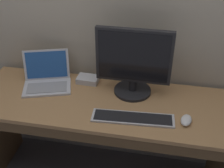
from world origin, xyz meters
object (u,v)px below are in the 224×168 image
Objects in this scene: computer_mouse at (186,120)px; external_drive_box at (88,79)px; wired_keyboard at (133,118)px; laptop_silver at (47,79)px; external_monitor at (134,63)px.

external_drive_box is at bearing 165.91° from computer_mouse.
laptop_silver is at bearing 158.37° from wired_keyboard.
computer_mouse is (0.31, 0.03, 0.01)m from wired_keyboard.
computer_mouse is 0.70× the size of external_drive_box.
external_drive_box is (0.27, 0.09, -0.03)m from laptop_silver.
computer_mouse is 0.75m from external_drive_box.
external_monitor is at bearing 1.52° from laptop_silver.
laptop_silver is 0.76× the size of wired_keyboard.
external_monitor is 0.35m from wired_keyboard.
computer_mouse is (0.35, -0.24, -0.22)m from external_monitor.
laptop_silver is at bearing -160.77° from external_drive_box.
computer_mouse is at bearing 4.80° from wired_keyboard.
external_monitor is 4.61× the size of computer_mouse.
external_monitor is at bearing -13.27° from external_drive_box.
wired_keyboard is (0.04, -0.27, -0.23)m from external_monitor.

